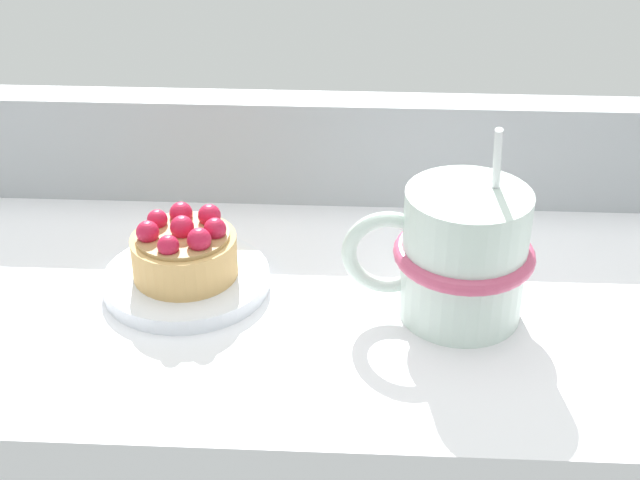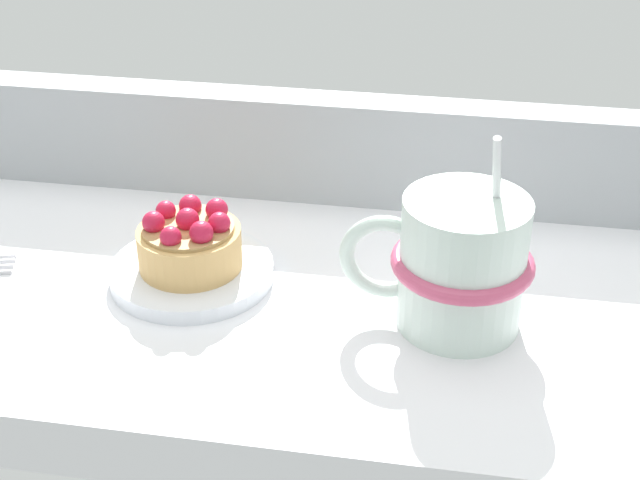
{
  "view_description": "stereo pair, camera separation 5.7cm",
  "coord_description": "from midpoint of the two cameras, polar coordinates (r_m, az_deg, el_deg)",
  "views": [
    {
      "loc": [
        8.15,
        -50.19,
        33.55
      ],
      "look_at": [
        5.62,
        -0.97,
        4.5
      ],
      "focal_mm": 50.76,
      "sensor_mm": 36.0,
      "label": 1
    },
    {
      "loc": [
        13.83,
        -49.56,
        33.55
      ],
      "look_at": [
        5.62,
        -0.97,
        4.5
      ],
      "focal_mm": 50.76,
      "sensor_mm": 36.0,
      "label": 2
    }
  ],
  "objects": [
    {
      "name": "ground_plane",
      "position": [
        0.62,
        -2.33,
        -4.36
      ],
      "size": [
        72.69,
        30.38,
        4.02
      ],
      "primitive_type": "cube",
      "color": "white"
    },
    {
      "name": "window_rail_back",
      "position": [
        0.71,
        -0.21,
        5.96
      ],
      "size": [
        71.24,
        3.24,
        8.26
      ],
      "primitive_type": "cube",
      "color": "#9EA3A8",
      "rests_on": "ground_plane"
    },
    {
      "name": "coffee_mug",
      "position": [
        0.56,
        11.62,
        -1.52
      ],
      "size": [
        12.0,
        8.79,
        13.02
      ],
      "color": "silver",
      "rests_on": "ground_plane"
    },
    {
      "name": "dessert_plate",
      "position": [
        0.62,
        -5.43,
        -2.06
      ],
      "size": [
        11.08,
        11.08,
        1.07
      ],
      "color": "silver",
      "rests_on": "ground_plane"
    },
    {
      "name": "raspberry_tart",
      "position": [
        0.6,
        -5.52,
        -0.15
      ],
      "size": [
        6.95,
        6.95,
        4.32
      ],
      "color": "tan",
      "rests_on": "dessert_plate"
    }
  ]
}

